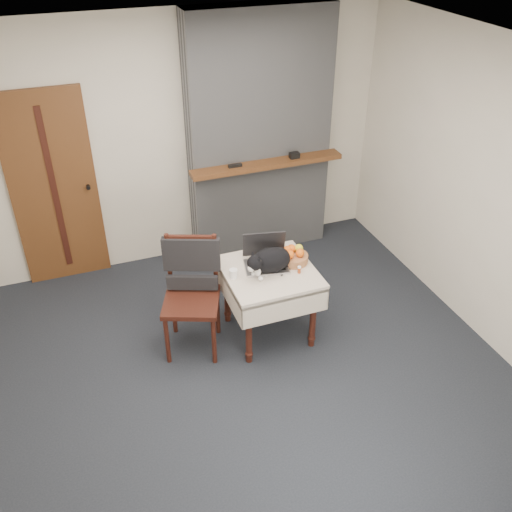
{
  "coord_description": "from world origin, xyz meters",
  "views": [
    {
      "loc": [
        -1.1,
        -3.43,
        3.5
      ],
      "look_at": [
        0.29,
        0.3,
        0.91
      ],
      "focal_mm": 40.0,
      "sensor_mm": 36.0,
      "label": 1
    }
  ],
  "objects_px": {
    "chair": "(192,278)",
    "side_table": "(269,281)",
    "laptop": "(265,257)",
    "fruit_basket": "(293,256)",
    "cream_jar": "(233,274)",
    "door": "(54,190)",
    "pill_bottle": "(299,270)",
    "cat": "(271,260)"
  },
  "relations": [
    {
      "from": "chair",
      "to": "side_table",
      "type": "bearing_deg",
      "value": 8.55
    },
    {
      "from": "laptop",
      "to": "fruit_basket",
      "type": "relative_size",
      "value": 1.69
    },
    {
      "from": "side_table",
      "to": "cream_jar",
      "type": "xyz_separation_m",
      "value": [
        -0.33,
        0.01,
        0.15
      ]
    },
    {
      "from": "laptop",
      "to": "fruit_basket",
      "type": "bearing_deg",
      "value": 0.31
    },
    {
      "from": "door",
      "to": "laptop",
      "type": "xyz_separation_m",
      "value": [
        1.64,
        -1.51,
        -0.23
      ]
    },
    {
      "from": "fruit_basket",
      "to": "chair",
      "type": "distance_m",
      "value": 0.92
    },
    {
      "from": "chair",
      "to": "pill_bottle",
      "type": "bearing_deg",
      "value": 4.12
    },
    {
      "from": "fruit_basket",
      "to": "cream_jar",
      "type": "bearing_deg",
      "value": -175.19
    },
    {
      "from": "door",
      "to": "chair",
      "type": "xyz_separation_m",
      "value": [
        0.97,
        -1.47,
        -0.32
      ]
    },
    {
      "from": "cat",
      "to": "chair",
      "type": "xyz_separation_m",
      "value": [
        -0.67,
        0.17,
        -0.14
      ]
    },
    {
      "from": "laptop",
      "to": "cream_jar",
      "type": "height_order",
      "value": "laptop"
    },
    {
      "from": "pill_bottle",
      "to": "fruit_basket",
      "type": "height_order",
      "value": "fruit_basket"
    },
    {
      "from": "pill_bottle",
      "to": "laptop",
      "type": "bearing_deg",
      "value": 133.63
    },
    {
      "from": "cat",
      "to": "chair",
      "type": "distance_m",
      "value": 0.7
    },
    {
      "from": "door",
      "to": "fruit_basket",
      "type": "xyz_separation_m",
      "value": [
        1.88,
        -1.57,
        -0.24
      ]
    },
    {
      "from": "cat",
      "to": "fruit_basket",
      "type": "relative_size",
      "value": 2.14
    },
    {
      "from": "cat",
      "to": "cream_jar",
      "type": "distance_m",
      "value": 0.34
    },
    {
      "from": "cream_jar",
      "to": "chair",
      "type": "xyz_separation_m",
      "value": [
        -0.33,
        0.15,
        -0.06
      ]
    },
    {
      "from": "cat",
      "to": "chair",
      "type": "height_order",
      "value": "chair"
    },
    {
      "from": "cat",
      "to": "pill_bottle",
      "type": "height_order",
      "value": "cat"
    },
    {
      "from": "cat",
      "to": "fruit_basket",
      "type": "bearing_deg",
      "value": -5.02
    },
    {
      "from": "cat",
      "to": "side_table",
      "type": "bearing_deg",
      "value": 98.64
    },
    {
      "from": "side_table",
      "to": "cream_jar",
      "type": "relative_size",
      "value": 9.81
    },
    {
      "from": "door",
      "to": "pill_bottle",
      "type": "bearing_deg",
      "value": -43.26
    },
    {
      "from": "cream_jar",
      "to": "fruit_basket",
      "type": "height_order",
      "value": "fruit_basket"
    },
    {
      "from": "door",
      "to": "cat",
      "type": "xyz_separation_m",
      "value": [
        1.64,
        -1.64,
        -0.19
      ]
    },
    {
      "from": "door",
      "to": "chair",
      "type": "bearing_deg",
      "value": -56.49
    },
    {
      "from": "door",
      "to": "fruit_basket",
      "type": "bearing_deg",
      "value": -39.8
    },
    {
      "from": "laptop",
      "to": "cat",
      "type": "xyz_separation_m",
      "value": [
        0.01,
        -0.12,
        0.04
      ]
    },
    {
      "from": "cat",
      "to": "cream_jar",
      "type": "xyz_separation_m",
      "value": [
        -0.34,
        0.02,
        -0.07
      ]
    },
    {
      "from": "cream_jar",
      "to": "chair",
      "type": "distance_m",
      "value": 0.37
    },
    {
      "from": "fruit_basket",
      "to": "chair",
      "type": "relative_size",
      "value": 0.24
    },
    {
      "from": "fruit_basket",
      "to": "cat",
      "type": "bearing_deg",
      "value": -163.51
    },
    {
      "from": "side_table",
      "to": "fruit_basket",
      "type": "relative_size",
      "value": 3.03
    },
    {
      "from": "side_table",
      "to": "fruit_basket",
      "type": "xyz_separation_m",
      "value": [
        0.25,
        0.05,
        0.17
      ]
    },
    {
      "from": "door",
      "to": "pill_bottle",
      "type": "height_order",
      "value": "door"
    },
    {
      "from": "door",
      "to": "cream_jar",
      "type": "bearing_deg",
      "value": -51.08
    },
    {
      "from": "laptop",
      "to": "cream_jar",
      "type": "relative_size",
      "value": 5.47
    },
    {
      "from": "door",
      "to": "side_table",
      "type": "relative_size",
      "value": 2.56
    },
    {
      "from": "cat",
      "to": "chair",
      "type": "relative_size",
      "value": 0.52
    },
    {
      "from": "laptop",
      "to": "cream_jar",
      "type": "xyz_separation_m",
      "value": [
        -0.33,
        -0.1,
        -0.03
      ]
    },
    {
      "from": "cream_jar",
      "to": "pill_bottle",
      "type": "height_order",
      "value": "cream_jar"
    }
  ]
}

